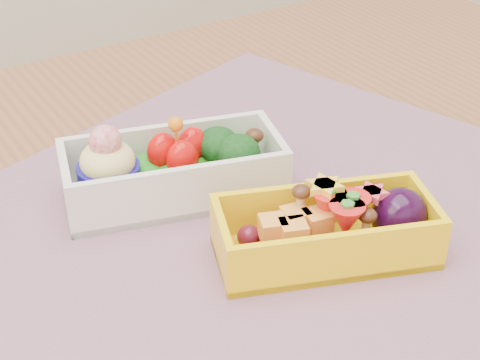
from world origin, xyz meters
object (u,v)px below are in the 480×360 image
placemat (235,228)px  bento_white (172,170)px  bento_yellow (331,229)px  table (189,349)px

placemat → bento_white: bearing=107.2°
placemat → bento_yellow: (0.04, -0.07, 0.02)m
table → bento_white: size_ratio=6.34×
table → bento_white: 0.15m
table → bento_yellow: size_ratio=7.02×
placemat → bento_white: 0.07m
bento_yellow → bento_white: bearing=135.3°
bento_white → table: bearing=-96.7°
placemat → bento_white: bento_white is taller
table → bento_white: (0.03, 0.07, 0.13)m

